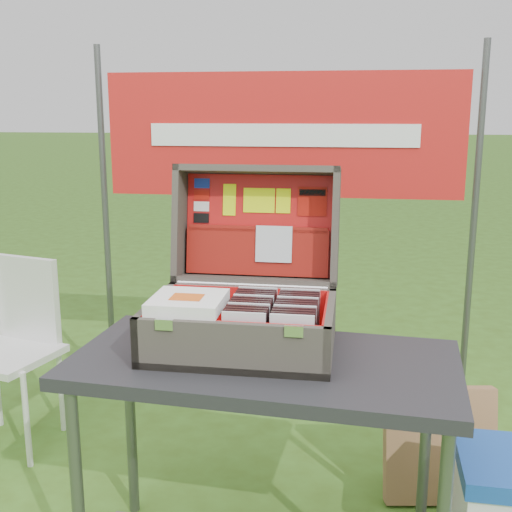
% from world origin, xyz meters
% --- Properties ---
extents(table, '(1.16, 0.64, 0.70)m').
position_xyz_m(table, '(0.08, -0.05, 0.35)').
color(table, '#242425').
rests_on(table, ground).
extents(table_top, '(1.16, 0.64, 0.04)m').
position_xyz_m(table_top, '(0.08, -0.05, 0.68)').
color(table_top, '#242425').
rests_on(table_top, ground).
extents(table_leg_fl, '(0.04, 0.04, 0.66)m').
position_xyz_m(table_leg_fl, '(-0.42, -0.27, 0.33)').
color(table_leg_fl, '#59595B').
rests_on(table_leg_fl, ground).
extents(table_leg_bl, '(0.04, 0.04, 0.66)m').
position_xyz_m(table_leg_bl, '(-0.42, 0.17, 0.33)').
color(table_leg_bl, '#59595B').
rests_on(table_leg_bl, ground).
extents(table_leg_br, '(0.04, 0.04, 0.66)m').
position_xyz_m(table_leg_br, '(0.58, 0.17, 0.33)').
color(table_leg_br, '#59595B').
rests_on(table_leg_br, ground).
extents(suitcase, '(0.55, 0.55, 0.52)m').
position_xyz_m(suitcase, '(0.01, 0.06, 0.96)').
color(suitcase, brown).
rests_on(suitcase, table).
extents(suitcase_base_bottom, '(0.55, 0.39, 0.02)m').
position_xyz_m(suitcase_base_bottom, '(0.01, 0.00, 0.71)').
color(suitcase_base_bottom, brown).
rests_on(suitcase_base_bottom, table_top).
extents(suitcase_base_wall_front, '(0.55, 0.02, 0.15)m').
position_xyz_m(suitcase_base_wall_front, '(0.01, -0.18, 0.77)').
color(suitcase_base_wall_front, brown).
rests_on(suitcase_base_wall_front, table_top).
extents(suitcase_base_wall_back, '(0.55, 0.02, 0.15)m').
position_xyz_m(suitcase_base_wall_back, '(0.01, 0.19, 0.77)').
color(suitcase_base_wall_back, brown).
rests_on(suitcase_base_wall_back, table_top).
extents(suitcase_base_wall_left, '(0.02, 0.39, 0.15)m').
position_xyz_m(suitcase_base_wall_left, '(-0.26, 0.00, 0.77)').
color(suitcase_base_wall_left, brown).
rests_on(suitcase_base_wall_left, table_top).
extents(suitcase_base_wall_right, '(0.02, 0.39, 0.15)m').
position_xyz_m(suitcase_base_wall_right, '(0.27, 0.00, 0.77)').
color(suitcase_base_wall_right, brown).
rests_on(suitcase_base_wall_right, table_top).
extents(suitcase_liner_floor, '(0.51, 0.35, 0.01)m').
position_xyz_m(suitcase_liner_floor, '(0.01, 0.00, 0.73)').
color(suitcase_liner_floor, red).
rests_on(suitcase_liner_floor, suitcase_base_bottom).
extents(suitcase_latch_left, '(0.05, 0.01, 0.03)m').
position_xyz_m(suitcase_latch_left, '(-0.17, -0.20, 0.84)').
color(suitcase_latch_left, silver).
rests_on(suitcase_latch_left, suitcase_base_wall_front).
extents(suitcase_latch_right, '(0.05, 0.01, 0.03)m').
position_xyz_m(suitcase_latch_right, '(0.18, -0.20, 0.84)').
color(suitcase_latch_right, silver).
rests_on(suitcase_latch_right, suitcase_base_wall_front).
extents(suitcase_hinge, '(0.50, 0.02, 0.02)m').
position_xyz_m(suitcase_hinge, '(0.01, 0.20, 0.85)').
color(suitcase_hinge, silver).
rests_on(suitcase_hinge, suitcase_base_wall_back).
extents(suitcase_lid_back, '(0.55, 0.09, 0.39)m').
position_xyz_m(suitcase_lid_back, '(0.01, 0.36, 1.02)').
color(suitcase_lid_back, brown).
rests_on(suitcase_lid_back, suitcase_base_wall_back).
extents(suitcase_lid_rim_far, '(0.55, 0.15, 0.05)m').
position_xyz_m(suitcase_lid_rim_far, '(0.01, 0.33, 1.21)').
color(suitcase_lid_rim_far, brown).
rests_on(suitcase_lid_rim_far, suitcase_lid_back).
extents(suitcase_lid_rim_near, '(0.55, 0.15, 0.05)m').
position_xyz_m(suitcase_lid_rim_near, '(0.01, 0.27, 0.85)').
color(suitcase_lid_rim_near, brown).
rests_on(suitcase_lid_rim_near, suitcase_lid_back).
extents(suitcase_lid_rim_left, '(0.02, 0.21, 0.41)m').
position_xyz_m(suitcase_lid_rim_left, '(-0.26, 0.30, 1.03)').
color(suitcase_lid_rim_left, brown).
rests_on(suitcase_lid_rim_left, suitcase_lid_back).
extents(suitcase_lid_rim_right, '(0.02, 0.21, 0.41)m').
position_xyz_m(suitcase_lid_rim_right, '(0.27, 0.30, 1.03)').
color(suitcase_lid_rim_right, brown).
rests_on(suitcase_lid_rim_right, suitcase_lid_back).
extents(suitcase_lid_liner, '(0.50, 0.06, 0.34)m').
position_xyz_m(suitcase_lid_liner, '(0.01, 0.35, 1.02)').
color(suitcase_lid_liner, red).
rests_on(suitcase_lid_liner, suitcase_lid_back).
extents(suitcase_liner_wall_front, '(0.51, 0.01, 0.13)m').
position_xyz_m(suitcase_liner_wall_front, '(0.01, -0.17, 0.79)').
color(suitcase_liner_wall_front, red).
rests_on(suitcase_liner_wall_front, suitcase_base_bottom).
extents(suitcase_liner_wall_back, '(0.51, 0.01, 0.13)m').
position_xyz_m(suitcase_liner_wall_back, '(0.01, 0.17, 0.79)').
color(suitcase_liner_wall_back, red).
rests_on(suitcase_liner_wall_back, suitcase_base_bottom).
extents(suitcase_liner_wall_left, '(0.01, 0.35, 0.13)m').
position_xyz_m(suitcase_liner_wall_left, '(-0.24, 0.00, 0.79)').
color(suitcase_liner_wall_left, red).
rests_on(suitcase_liner_wall_left, suitcase_base_bottom).
extents(suitcase_liner_wall_right, '(0.01, 0.35, 0.13)m').
position_xyz_m(suitcase_liner_wall_right, '(0.26, 0.00, 0.79)').
color(suitcase_liner_wall_right, red).
rests_on(suitcase_liner_wall_right, suitcase_base_bottom).
extents(suitcase_lid_pocket, '(0.49, 0.06, 0.16)m').
position_xyz_m(suitcase_lid_pocket, '(0.01, 0.32, 0.93)').
color(suitcase_lid_pocket, maroon).
rests_on(suitcase_lid_pocket, suitcase_lid_liner).
extents(suitcase_pocket_edge, '(0.48, 0.02, 0.02)m').
position_xyz_m(suitcase_pocket_edge, '(0.01, 0.32, 1.01)').
color(suitcase_pocket_edge, maroon).
rests_on(suitcase_pocket_edge, suitcase_lid_pocket).
extents(suitcase_pocket_cd, '(0.12, 0.03, 0.12)m').
position_xyz_m(suitcase_pocket_cd, '(0.06, 0.30, 0.97)').
color(suitcase_pocket_cd, silver).
rests_on(suitcase_pocket_cd, suitcase_lid_pocket).
extents(lid_sticker_cc_a, '(0.05, 0.01, 0.03)m').
position_xyz_m(lid_sticker_cc_a, '(-0.20, 0.37, 1.16)').
color(lid_sticker_cc_a, '#1933B2').
rests_on(lid_sticker_cc_a, suitcase_lid_liner).
extents(lid_sticker_cc_b, '(0.05, 0.01, 0.03)m').
position_xyz_m(lid_sticker_cc_b, '(-0.20, 0.36, 1.12)').
color(lid_sticker_cc_b, '#AE140A').
rests_on(lid_sticker_cc_b, suitcase_lid_liner).
extents(lid_sticker_cc_c, '(0.05, 0.01, 0.03)m').
position_xyz_m(lid_sticker_cc_c, '(-0.20, 0.36, 1.08)').
color(lid_sticker_cc_c, white).
rests_on(lid_sticker_cc_c, suitcase_lid_liner).
extents(lid_sticker_cc_d, '(0.05, 0.01, 0.03)m').
position_xyz_m(lid_sticker_cc_d, '(-0.20, 0.35, 1.04)').
color(lid_sticker_cc_d, black).
rests_on(lid_sticker_cc_d, suitcase_lid_liner).
extents(lid_card_neon_tall, '(0.04, 0.02, 0.11)m').
position_xyz_m(lid_card_neon_tall, '(-0.10, 0.36, 1.11)').
color(lid_card_neon_tall, '#DDF70B').
rests_on(lid_card_neon_tall, suitcase_lid_liner).
extents(lid_card_neon_main, '(0.11, 0.02, 0.08)m').
position_xyz_m(lid_card_neon_main, '(0.01, 0.36, 1.11)').
color(lid_card_neon_main, '#DDF70B').
rests_on(lid_card_neon_main, suitcase_lid_liner).
extents(lid_card_neon_small, '(0.05, 0.02, 0.08)m').
position_xyz_m(lid_card_neon_small, '(0.09, 0.36, 1.11)').
color(lid_card_neon_small, '#DDF70B').
rests_on(lid_card_neon_small, suitcase_lid_liner).
extents(lid_sticker_band, '(0.10, 0.02, 0.10)m').
position_xyz_m(lid_sticker_band, '(0.19, 0.36, 1.11)').
color(lid_sticker_band, '#AE140A').
rests_on(lid_sticker_band, suitcase_lid_liner).
extents(lid_sticker_band_bar, '(0.09, 0.01, 0.02)m').
position_xyz_m(lid_sticker_band_bar, '(0.19, 0.36, 1.14)').
color(lid_sticker_band_bar, black).
rests_on(lid_sticker_band_bar, suitcase_lid_liner).
extents(cd_left_0, '(0.12, 0.01, 0.14)m').
position_xyz_m(cd_left_0, '(0.04, -0.15, 0.80)').
color(cd_left_0, silver).
rests_on(cd_left_0, suitcase_liner_floor).
extents(cd_left_1, '(0.12, 0.01, 0.14)m').
position_xyz_m(cd_left_1, '(0.04, -0.13, 0.80)').
color(cd_left_1, black).
rests_on(cd_left_1, suitcase_liner_floor).
extents(cd_left_2, '(0.12, 0.01, 0.14)m').
position_xyz_m(cd_left_2, '(0.04, -0.11, 0.80)').
color(cd_left_2, black).
rests_on(cd_left_2, suitcase_liner_floor).
extents(cd_left_3, '(0.12, 0.01, 0.14)m').
position_xyz_m(cd_left_3, '(0.04, -0.08, 0.80)').
color(cd_left_3, black).
rests_on(cd_left_3, suitcase_liner_floor).
extents(cd_left_4, '(0.12, 0.01, 0.14)m').
position_xyz_m(cd_left_4, '(0.04, -0.06, 0.80)').
color(cd_left_4, silver).
rests_on(cd_left_4, suitcase_liner_floor).
extents(cd_left_5, '(0.12, 0.01, 0.14)m').
position_xyz_m(cd_left_5, '(0.04, -0.04, 0.80)').
color(cd_left_5, black).
rests_on(cd_left_5, suitcase_liner_floor).
extents(cd_left_6, '(0.12, 0.01, 0.14)m').
position_xyz_m(cd_left_6, '(0.04, -0.02, 0.80)').
color(cd_left_6, black).
rests_on(cd_left_6, suitcase_liner_floor).
extents(cd_left_7, '(0.12, 0.01, 0.14)m').
position_xyz_m(cd_left_7, '(0.04, 0.00, 0.80)').
color(cd_left_7, black).
rests_on(cd_left_7, suitcase_liner_floor).
extents(cd_left_8, '(0.12, 0.01, 0.14)m').
position_xyz_m(cd_left_8, '(0.04, 0.02, 0.80)').
color(cd_left_8, silver).
rests_on(cd_left_8, suitcase_liner_floor).
extents(cd_left_9, '(0.12, 0.01, 0.14)m').
position_xyz_m(cd_left_9, '(0.04, 0.05, 0.80)').
color(cd_left_9, black).
rests_on(cd_left_9, suitcase_liner_floor).
extents(cd_left_10, '(0.12, 0.01, 0.14)m').
position_xyz_m(cd_left_10, '(0.04, 0.07, 0.80)').
color(cd_left_10, black).
rests_on(cd_left_10, suitcase_liner_floor).
extents(cd_left_11, '(0.12, 0.01, 0.14)m').
position_xyz_m(cd_left_11, '(0.04, 0.09, 0.80)').
color(cd_left_11, black).
rests_on(cd_left_11, suitcase_liner_floor).
extents(cd_left_12, '(0.12, 0.01, 0.14)m').
position_xyz_m(cd_left_12, '(0.04, 0.11, 0.80)').
color(cd_left_12, silver).
rests_on(cd_left_12, suitcase_liner_floor).
extents(cd_right_0, '(0.12, 0.01, 0.14)m').
position_xyz_m(cd_right_0, '(0.17, -0.15, 0.80)').
color(cd_right_0, silver).
rests_on(cd_right_0, suitcase_liner_floor).
extents(cd_right_1, '(0.12, 0.01, 0.14)m').
position_xyz_m(cd_right_1, '(0.17, -0.13, 0.80)').
color(cd_right_1, black).
rests_on(cd_right_1, suitcase_liner_floor).
extents(cd_right_2, '(0.12, 0.01, 0.14)m').
position_xyz_m(cd_right_2, '(0.17, -0.11, 0.80)').
color(cd_right_2, black).
rests_on(cd_right_2, suitcase_liner_floor).
extents(cd_right_3, '(0.12, 0.01, 0.14)m').
position_xyz_m(cd_right_3, '(0.17, -0.08, 0.80)').
color(cd_right_3, black).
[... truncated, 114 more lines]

